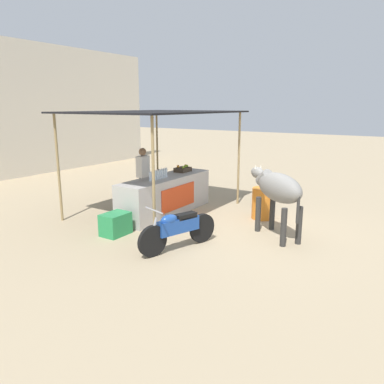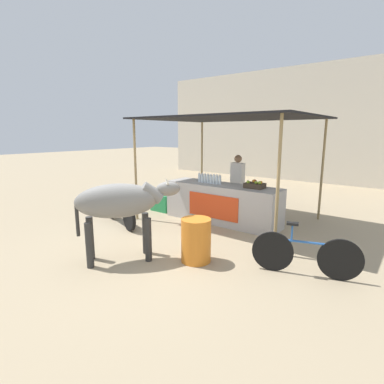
# 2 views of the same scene
# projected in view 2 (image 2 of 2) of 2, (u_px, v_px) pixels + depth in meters

# --- Properties ---
(ground_plane) EXTENTS (60.00, 60.00, 0.00)m
(ground_plane) POSITION_uv_depth(u_px,v_px,m) (162.00, 247.00, 5.93)
(ground_plane) COLOR tan
(building_wall_far) EXTENTS (16.00, 0.50, 5.15)m
(building_wall_far) POSITION_uv_depth(u_px,v_px,m) (319.00, 125.00, 13.28)
(building_wall_far) COLOR beige
(building_wall_far) RESTS_ON ground
(stall_counter) EXTENTS (3.00, 0.82, 0.96)m
(stall_counter) POSITION_uv_depth(u_px,v_px,m) (222.00, 203.00, 7.53)
(stall_counter) COLOR #B2ADA8
(stall_counter) RESTS_ON ground
(stall_awning) EXTENTS (4.20, 3.20, 2.60)m
(stall_awning) POSITION_uv_depth(u_px,v_px,m) (230.00, 122.00, 7.37)
(stall_awning) COLOR black
(stall_awning) RESTS_ON ground
(water_bottle_row) EXTENTS (0.70, 0.07, 0.25)m
(water_bottle_row) POSITION_uv_depth(u_px,v_px,m) (209.00, 179.00, 7.59)
(water_bottle_row) COLOR silver
(water_bottle_row) RESTS_ON stall_counter
(fruit_crate) EXTENTS (0.44, 0.32, 0.18)m
(fruit_crate) POSITION_uv_depth(u_px,v_px,m) (255.00, 185.00, 6.95)
(fruit_crate) COLOR #3F3326
(fruit_crate) RESTS_ON stall_counter
(vendor_behind_counter) EXTENTS (0.34, 0.22, 1.65)m
(vendor_behind_counter) POSITION_uv_depth(u_px,v_px,m) (237.00, 185.00, 8.04)
(vendor_behind_counter) COLOR #383842
(vendor_behind_counter) RESTS_ON ground
(cooler_box) EXTENTS (0.60, 0.44, 0.48)m
(cooler_box) POSITION_uv_depth(u_px,v_px,m) (163.00, 202.00, 8.67)
(cooler_box) COLOR #268C4C
(cooler_box) RESTS_ON ground
(water_barrel) EXTENTS (0.52, 0.52, 0.77)m
(water_barrel) POSITION_uv_depth(u_px,v_px,m) (196.00, 240.00, 5.23)
(water_barrel) COLOR orange
(water_barrel) RESTS_ON ground
(cow) EXTENTS (1.37, 1.68, 1.44)m
(cow) POSITION_uv_depth(u_px,v_px,m) (121.00, 203.00, 5.17)
(cow) COLOR gray
(cow) RESTS_ON ground
(motorcycle_parked) EXTENTS (1.74, 0.75, 0.90)m
(motorcycle_parked) POSITION_uv_depth(u_px,v_px,m) (119.00, 207.00, 7.36)
(motorcycle_parked) COLOR black
(motorcycle_parked) RESTS_ON ground
(bicycle_leaning) EXTENTS (1.59, 0.56, 0.85)m
(bicycle_leaning) POSITION_uv_depth(u_px,v_px,m) (305.00, 254.00, 4.71)
(bicycle_leaning) COLOR black
(bicycle_leaning) RESTS_ON ground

